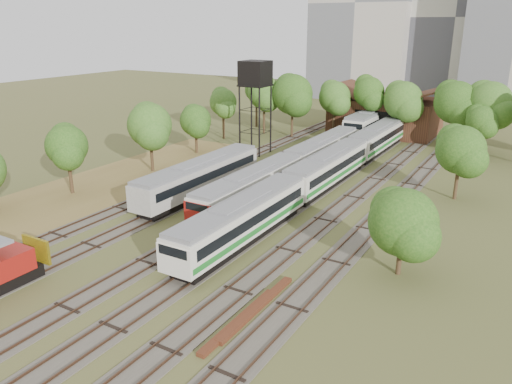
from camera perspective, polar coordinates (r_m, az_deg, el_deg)
The scene contains 16 objects.
ground at distance 34.95m, azimuth -13.41°, elevation -10.71°, with size 240.00×240.00×0.00m, color #475123.
dry_grass_patch at distance 52.35m, azimuth -21.69°, elevation -1.42°, with size 14.00×60.00×0.04m, color brown.
tracks at distance 54.22m, azimuth 4.50°, elevation 0.60°, with size 24.60×80.00×0.19m.
railcar_red_set at distance 55.62m, azimuth 4.04°, elevation 2.94°, with size 2.71×34.57×3.34m.
railcar_green_set at distance 54.80m, azimuth 8.21°, elevation 2.68°, with size 2.88×52.08×3.56m.
railcar_rear at distance 80.21m, azimuth 12.98°, elevation 7.72°, with size 3.30×16.08×4.09m.
old_grey_coach at distance 51.45m, azimuth -6.42°, elevation 1.76°, with size 2.88×18.00×3.56m.
water_tower at distance 66.69m, azimuth -0.08°, elevation 13.14°, with size 3.55×3.55×12.27m.
rail_pile_near at distance 30.62m, azimuth -1.94°, elevation -14.46°, with size 0.52×7.76×0.26m, color #5C2D1A.
rail_pile_far at distance 31.79m, azimuth 0.13°, elevation -13.06°, with size 0.53×8.48×0.28m, color #5C2D1A.
maintenance_shed at distance 83.71m, azimuth 14.59°, elevation 8.57°, with size 16.45×11.55×7.58m.
tree_band_left at distance 58.92m, azimuth -15.84°, elevation 6.59°, with size 8.77×64.76×8.19m.
tree_band_far at distance 74.61m, azimuth 16.42°, elevation 10.02°, with size 49.50×11.31×9.64m.
tree_band_right at distance 49.83m, azimuth 21.31°, elevation 3.18°, with size 5.24×41.75×7.50m.
tower_left at distance 123.03m, azimuth 12.60°, elevation 20.28°, with size 22.00×16.00×42.00m, color #B7ACA0.
tower_centre at distance 122.93m, azimuth 22.59°, elevation 17.95°, with size 20.00×18.00×36.00m, color #B5B2A4.
Camera 1 is at (21.96, -21.29, 16.91)m, focal length 35.00 mm.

